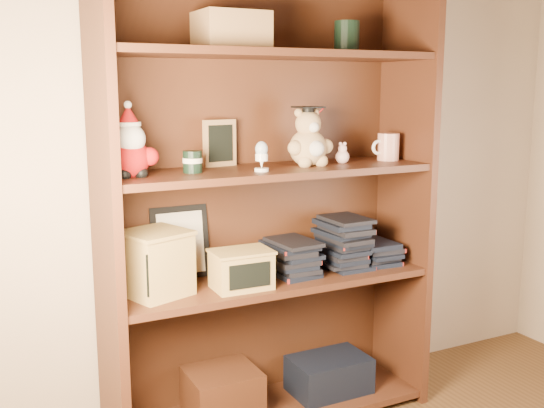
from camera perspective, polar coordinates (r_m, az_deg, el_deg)
The scene contains 16 objects.
bookcase at distance 2.30m, azimuth -0.62°, elevation -0.81°, with size 1.20×0.35×1.60m.
shelf_lower at distance 2.32m, azimuth 0.00°, elevation -6.88°, with size 1.14×0.33×0.02m.
shelf_upper at distance 2.23m, azimuth 0.00°, elevation 2.97°, with size 1.14×0.33×0.02m.
santa_plush at distance 2.04m, azimuth -12.61°, elevation 4.87°, with size 0.17×0.13×0.25m.
teachers_tin at distance 2.11m, azimuth -7.14°, elevation 3.80°, with size 0.07×0.07×0.07m.
chalkboard_plaque at distance 2.27m, azimuth -4.71°, elevation 5.39°, with size 0.13×0.08×0.17m.
egg_cup at distance 2.12m, azimuth -0.94°, elevation 4.40°, with size 0.05×0.05×0.10m.
grad_teddy_bear at distance 2.28m, azimuth 3.32°, elevation 5.52°, with size 0.18×0.15×0.22m.
pink_figurine at distance 2.37m, azimuth 6.33°, elevation 4.39°, with size 0.05×0.05×0.08m.
teacher_mug at distance 2.49m, azimuth 10.33°, elevation 5.07°, with size 0.12×0.08×0.10m.
certificate_frame at distance 2.29m, azimuth -8.23°, elevation -3.45°, with size 0.21×0.05×0.26m.
treats_box at distance 2.13m, azimuth -10.37°, elevation -5.19°, with size 0.25×0.25×0.22m.
pencils_box at distance 2.18m, azimuth -2.76°, elevation -5.83°, with size 0.21×0.15×0.13m.
book_stack_left at distance 2.34m, azimuth 1.85°, elevation -4.81°, with size 0.14×0.20×0.13m.
book_stack_mid at distance 2.44m, azimuth 6.36°, elevation -3.45°, with size 0.14×0.20×0.19m.
book_stack_right at distance 2.53m, azimuth 9.21°, elevation -4.28°, with size 0.14×0.20×0.08m.
Camera 1 is at (-0.99, -0.67, 1.23)m, focal length 42.00 mm.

